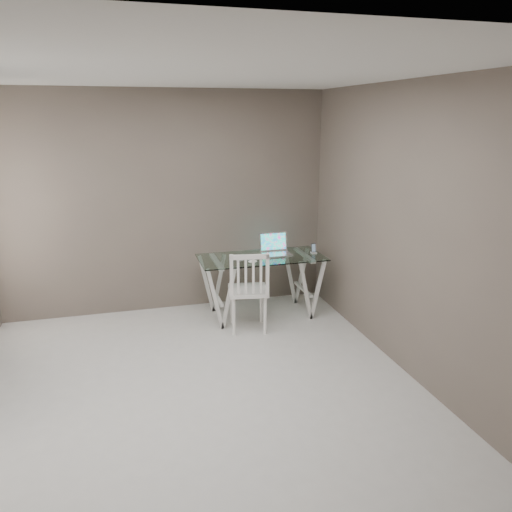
{
  "coord_description": "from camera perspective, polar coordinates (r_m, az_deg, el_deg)",
  "views": [
    {
      "loc": [
        -0.56,
        -3.86,
        2.39
      ],
      "look_at": [
        0.9,
        1.39,
        0.85
      ],
      "focal_mm": 35.0,
      "sensor_mm": 36.0,
      "label": 1
    }
  ],
  "objects": [
    {
      "name": "mouse",
      "position": [
        5.75,
        -0.38,
        -0.62
      ],
      "size": [
        0.11,
        0.06,
        0.03
      ],
      "primitive_type": "ellipsoid",
      "color": "white",
      "rests_on": "desk"
    },
    {
      "name": "phone_dock",
      "position": [
        6.19,
        6.6,
        0.62
      ],
      "size": [
        0.07,
        0.07,
        0.12
      ],
      "color": "white",
      "rests_on": "desk"
    },
    {
      "name": "desk",
      "position": [
        6.11,
        0.6,
        -3.38
      ],
      "size": [
        1.5,
        0.7,
        0.75
      ],
      "color": "silver",
      "rests_on": "ground"
    },
    {
      "name": "chair",
      "position": [
        5.6,
        -0.85,
        -3.67
      ],
      "size": [
        0.5,
        0.5,
        0.95
      ],
      "rotation": [
        0.0,
        0.0,
        -0.16
      ],
      "color": "white",
      "rests_on": "ground"
    },
    {
      "name": "room",
      "position": [
        3.96,
        -8.2,
        5.88
      ],
      "size": [
        4.5,
        4.52,
        2.71
      ],
      "color": "beige",
      "rests_on": "ground"
    },
    {
      "name": "laptop",
      "position": [
        6.14,
        2.21,
        0.83
      ],
      "size": [
        0.35,
        0.29,
        0.25
      ],
      "color": "silver",
      "rests_on": "desk"
    },
    {
      "name": "keyboard",
      "position": [
        5.9,
        -1.16,
        -0.33
      ],
      "size": [
        0.27,
        0.12,
        0.01
      ],
      "primitive_type": "cube",
      "color": "silver",
      "rests_on": "desk"
    }
  ]
}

